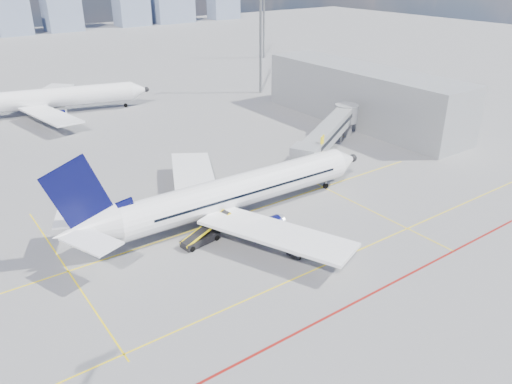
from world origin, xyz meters
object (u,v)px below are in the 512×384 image
Objects in this scene: ramp_worker at (320,244)px; main_aircraft at (228,194)px; baggage_tug at (311,247)px; belt_loader at (201,238)px; second_aircraft at (47,99)px; cargo_dolly at (302,243)px.

main_aircraft is at bearing 27.26° from ramp_worker.
belt_loader is (-8.23, 8.35, -0.02)m from baggage_tug.
belt_loader is (-5.37, -2.88, -2.56)m from main_aircraft.
baggage_tug is (7.81, -68.27, -2.54)m from second_aircraft.
baggage_tug is (2.87, -11.22, -2.53)m from main_aircraft.
main_aircraft is 57.26m from second_aircraft.
ramp_worker reaches higher than baggage_tug.
baggage_tug is 0.36× the size of belt_loader.
belt_loader is (-0.42, -59.92, -2.56)m from second_aircraft.
second_aircraft is 22.88× the size of ramp_worker.
cargo_dolly is (-0.67, 0.61, 0.34)m from baggage_tug.
cargo_dolly is at bearing 124.14° from baggage_tug.
second_aircraft is 59.98m from belt_loader.
cargo_dolly is at bearing 67.64° from ramp_worker.
second_aircraft is at bearing 80.43° from cargo_dolly.
cargo_dolly is (2.20, -10.61, -2.19)m from main_aircraft.
second_aircraft is (-4.94, 57.05, 0.00)m from main_aircraft.
belt_loader reaches higher than baggage_tug.
second_aircraft reaches higher than ramp_worker.
main_aircraft is 12.44m from ramp_worker.
belt_loader is at bearing 121.16° from baggage_tug.
second_aircraft is at bearing 96.24° from main_aircraft.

